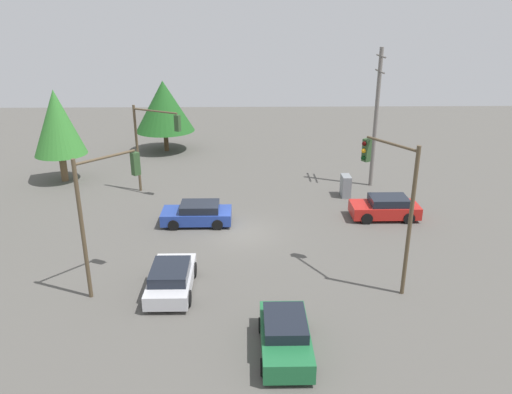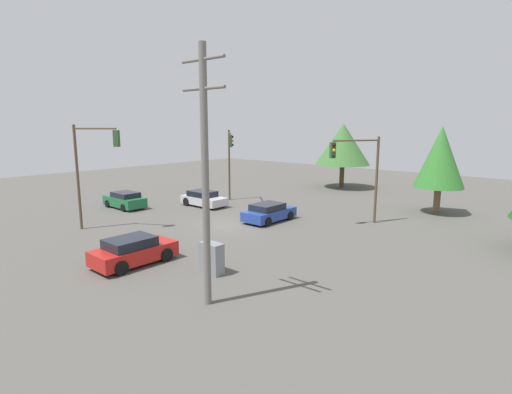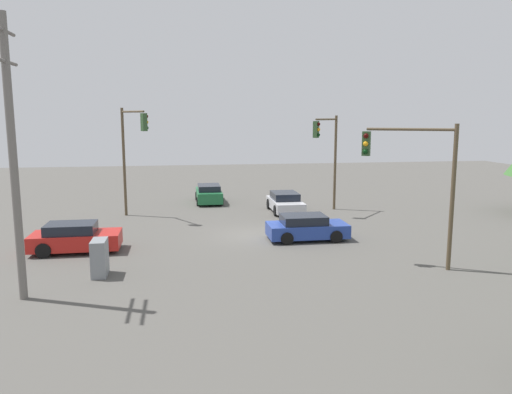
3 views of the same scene
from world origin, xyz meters
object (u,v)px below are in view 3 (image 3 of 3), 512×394
object	(u,v)px
traffic_signal_aux	(131,144)
sedan_red	(75,238)
sedan_silver	(285,202)
traffic_signal_cross	(328,147)
electrical_cabinet	(100,258)
sedan_green	(209,194)
traffic_signal_main	(416,170)
sedan_blue	(306,228)

from	to	relation	value
traffic_signal_aux	sedan_red	bearing A→B (deg)	-45.77
sedan_silver	traffic_signal_cross	xyz separation A→B (m)	(-0.46, -2.78, 3.72)
sedan_red	electrical_cabinet	xyz separation A→B (m)	(-3.92, -1.72, 0.06)
sedan_red	electrical_cabinet	size ratio (longest dim) A/B	2.76
sedan_green	sedan_red	xyz separation A→B (m)	(-12.75, 7.14, 0.02)
sedan_silver	sedan_red	xyz separation A→B (m)	(-8.32, 12.03, 0.04)
electrical_cabinet	sedan_red	bearing A→B (deg)	23.69
sedan_red	traffic_signal_cross	xyz separation A→B (m)	(7.87, -14.81, 3.68)
traffic_signal_main	traffic_signal_aux	distance (m)	17.80
traffic_signal_aux	electrical_cabinet	bearing A→B (deg)	-32.57
traffic_signal_aux	electrical_cabinet	distance (m)	12.34
traffic_signal_main	traffic_signal_cross	xyz separation A→B (m)	(12.51, 0.02, 0.17)
sedan_blue	traffic_signal_main	size ratio (longest dim) A/B	0.68
electrical_cabinet	sedan_blue	bearing A→B (deg)	-65.03
traffic_signal_main	sedan_blue	bearing A→B (deg)	-28.55
traffic_signal_main	traffic_signal_aux	bearing A→B (deg)	-14.91
sedan_green	sedan_red	world-z (taller)	sedan_red
traffic_signal_aux	electrical_cabinet	xyz separation A→B (m)	(-11.70, 0.37, -3.92)
traffic_signal_aux	electrical_cabinet	world-z (taller)	traffic_signal_aux
sedan_green	electrical_cabinet	size ratio (longest dim) A/B	2.70
traffic_signal_main	electrical_cabinet	xyz separation A→B (m)	(0.72, 13.11, -3.45)
sedan_green	traffic_signal_aux	distance (m)	8.14
sedan_green	electrical_cabinet	distance (m)	17.52
sedan_green	traffic_signal_aux	size ratio (longest dim) A/B	0.58
sedan_blue	traffic_signal_main	bearing A→B (deg)	32.10
sedan_blue	sedan_green	world-z (taller)	sedan_green
sedan_blue	electrical_cabinet	bearing A→B (deg)	-65.03
sedan_blue	traffic_signal_main	distance (m)	7.18
sedan_blue	sedan_red	world-z (taller)	sedan_red
sedan_red	traffic_signal_main	world-z (taller)	traffic_signal_main
traffic_signal_cross	sedan_silver	bearing A→B (deg)	-56.62
traffic_signal_cross	sedan_blue	bearing A→B (deg)	18.19
traffic_signal_aux	sedan_silver	bearing A→B (deg)	62.34
sedan_silver	sedan_red	world-z (taller)	sedan_red
sedan_blue	electrical_cabinet	world-z (taller)	electrical_cabinet
sedan_green	traffic_signal_aux	xyz separation A→B (m)	(-4.96, 5.06, 4.00)
traffic_signal_main	electrical_cabinet	distance (m)	13.58
traffic_signal_main	traffic_signal_cross	distance (m)	12.51
sedan_green	traffic_signal_cross	size ratio (longest dim) A/B	0.62
sedan_silver	sedan_red	distance (m)	14.63
sedan_green	traffic_signal_cross	distance (m)	9.81
sedan_green	electrical_cabinet	world-z (taller)	electrical_cabinet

